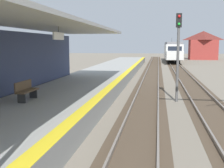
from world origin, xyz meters
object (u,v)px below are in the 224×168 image
(platform_bench, at_px, (26,90))
(distant_trackside_house, at_px, (203,45))
(rail_signal_post, at_px, (178,48))
(approaching_train, at_px, (172,51))

(platform_bench, relative_size, distant_trackside_house, 0.24)
(rail_signal_post, bearing_deg, platform_bench, -142.62)
(platform_bench, bearing_deg, approaching_train, 79.59)
(distant_trackside_house, bearing_deg, rail_signal_post, -99.76)
(rail_signal_post, xyz_separation_m, distant_trackside_house, (8.84, 51.40, 0.14))
(rail_signal_post, distance_m, platform_bench, 9.01)
(platform_bench, height_order, distant_trackside_house, distant_trackside_house)
(rail_signal_post, bearing_deg, approaching_train, 87.79)
(approaching_train, relative_size, platform_bench, 12.25)
(approaching_train, distance_m, distant_trackside_house, 12.30)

